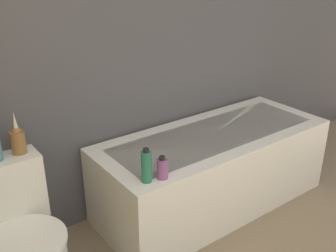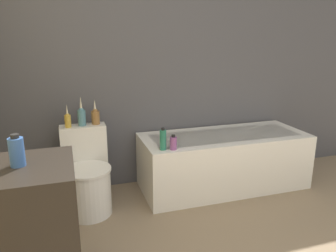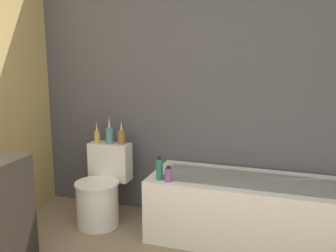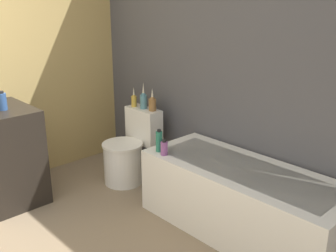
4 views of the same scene
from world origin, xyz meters
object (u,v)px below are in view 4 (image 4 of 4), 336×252
Objects in this scene: shampoo_bottle_tall at (159,141)px; vase_bronze at (152,103)px; vase_gold at (134,100)px; shampoo_bottle_short at (164,148)px; vase_silver at (144,100)px; toilet at (129,152)px; bathtub at (242,200)px; soap_bottle_glass at (2,101)px.

vase_bronze is at bearing 143.73° from shampoo_bottle_tall.
shampoo_bottle_short is at bearing -23.30° from vase_gold.
vase_silver reaches higher than shampoo_bottle_short.
vase_bronze is at bearing 146.35° from shampoo_bottle_short.
vase_bronze is (0.24, 0.04, 0.01)m from vase_gold.
vase_gold is at bearing 155.73° from shampoo_bottle_tall.
toilet is at bearing 165.32° from shampoo_bottle_tall.
vase_silver is (0.12, 0.03, 0.02)m from vase_gold.
shampoo_bottle_tall is at bearing -36.27° from vase_bronze.
toilet is 0.55m from vase_bronze.
shampoo_bottle_tall reaches higher than toilet.
toilet is at bearing -55.54° from vase_gold.
vase_gold is 0.94m from shampoo_bottle_short.
vase_gold is 0.85m from shampoo_bottle_tall.
bathtub is 0.75m from shampoo_bottle_short.
vase_gold is 0.92× the size of vase_bronze.
vase_gold is at bearing 175.72° from bathtub.
vase_silver is 0.12m from vase_bronze.
vase_gold is (-0.12, 0.18, 0.49)m from toilet.
bathtub is 1.35m from toilet.
bathtub is 12.57× the size of shampoo_bottle_short.
soap_bottle_glass reaches higher than toilet.
vase_silver is at bearing 174.21° from bathtub.
bathtub is at bearing 18.32° from shampoo_bottle_tall.
soap_bottle_glass is 0.62× the size of vase_silver.
vase_bronze is 0.76m from shampoo_bottle_short.
shampoo_bottle_short is at bearing -157.62° from bathtub.
vase_silver is at bearing 150.01° from shampoo_bottle_tall.
vase_bronze is at bearing 60.67° from toilet.
toilet is at bearing 165.39° from shampoo_bottle_short.
vase_gold reaches higher than shampoo_bottle_tall.
vase_silver reaches higher than shampoo_bottle_tall.
toilet is 0.55m from vase_silver.
shampoo_bottle_short is (0.73, -0.19, 0.30)m from toilet.
shampoo_bottle_short reaches higher than bathtub.
vase_silver is 0.76m from shampoo_bottle_tall.
vase_bronze reaches higher than vase_gold.
shampoo_bottle_short is (0.09, -0.02, -0.03)m from shampoo_bottle_tall.
toilet is 4.38× the size of soap_bottle_glass.
soap_bottle_glass is 1.44m from shampoo_bottle_short.
bathtub is 1.46m from vase_silver.
bathtub is at bearing 2.79° from toilet.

